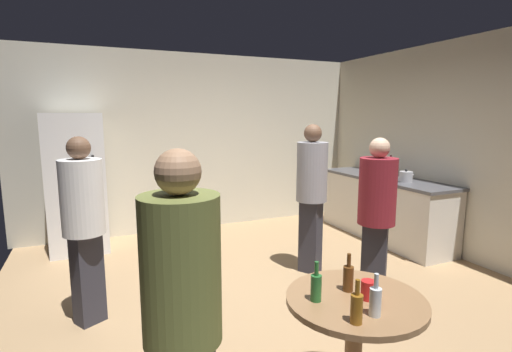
# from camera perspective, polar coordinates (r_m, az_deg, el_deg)

# --- Properties ---
(ground_plane) EXTENTS (5.20, 5.20, 0.10)m
(ground_plane) POSITION_cam_1_polar(r_m,az_deg,el_deg) (4.01, 2.32, -17.92)
(ground_plane) COLOR #9E7C56
(wall_back) EXTENTS (5.32, 0.06, 2.70)m
(wall_back) POSITION_cam_1_polar(r_m,az_deg,el_deg) (6.07, -8.53, 4.94)
(wall_back) COLOR beige
(wall_back) RESTS_ON ground_plane
(wall_side_right) EXTENTS (0.06, 5.20, 2.70)m
(wall_side_right) POSITION_cam_1_polar(r_m,az_deg,el_deg) (5.31, 28.95, 3.36)
(wall_side_right) COLOR beige
(wall_side_right) RESTS_ON ground_plane
(refrigerator) EXTENTS (0.70, 0.68, 1.80)m
(refrigerator) POSITION_cam_1_polar(r_m,az_deg,el_deg) (5.49, -25.15, -0.96)
(refrigerator) COLOR white
(refrigerator) RESTS_ON ground_plane
(kitchen_counter) EXTENTS (0.64, 2.19, 0.90)m
(kitchen_counter) POSITION_cam_1_polar(r_m,az_deg,el_deg) (5.85, 18.47, -4.48)
(kitchen_counter) COLOR beige
(kitchen_counter) RESTS_ON ground_plane
(kettle) EXTENTS (0.24, 0.17, 0.18)m
(kettle) POSITION_cam_1_polar(r_m,az_deg,el_deg) (5.42, 21.44, -0.09)
(kettle) COLOR #B2B2B7
(kettle) RESTS_ON kitchen_counter
(wine_bottle_on_counter) EXTENTS (0.08, 0.08, 0.31)m
(wine_bottle_on_counter) POSITION_cam_1_polar(r_m,az_deg,el_deg) (5.80, 19.36, 1.06)
(wine_bottle_on_counter) COLOR #3F141E
(wine_bottle_on_counter) RESTS_ON kitchen_counter
(foreground_table) EXTENTS (0.80, 0.80, 0.73)m
(foreground_table) POSITION_cam_1_polar(r_m,az_deg,el_deg) (2.42, 14.51, -19.32)
(foreground_table) COLOR olive
(foreground_table) RESTS_ON ground_plane
(beer_bottle_amber) EXTENTS (0.06, 0.06, 0.23)m
(beer_bottle_amber) POSITION_cam_1_polar(r_m,az_deg,el_deg) (2.08, 14.76, -18.41)
(beer_bottle_amber) COLOR #8C5919
(beer_bottle_amber) RESTS_ON foreground_table
(beer_bottle_brown) EXTENTS (0.06, 0.06, 0.23)m
(beer_bottle_brown) POSITION_cam_1_polar(r_m,az_deg,el_deg) (2.40, 13.58, -14.47)
(beer_bottle_brown) COLOR #593314
(beer_bottle_brown) RESTS_ON foreground_table
(beer_bottle_green) EXTENTS (0.06, 0.06, 0.23)m
(beer_bottle_green) POSITION_cam_1_polar(r_m,az_deg,el_deg) (2.25, 8.94, -15.97)
(beer_bottle_green) COLOR #26662D
(beer_bottle_green) RESTS_ON foreground_table
(beer_bottle_clear) EXTENTS (0.06, 0.06, 0.23)m
(beer_bottle_clear) POSITION_cam_1_polar(r_m,az_deg,el_deg) (2.17, 17.35, -17.30)
(beer_bottle_clear) COLOR silver
(beer_bottle_clear) RESTS_ON foreground_table
(plastic_cup_red) EXTENTS (0.08, 0.08, 0.11)m
(plastic_cup_red) POSITION_cam_1_polar(r_m,az_deg,el_deg) (2.34, 16.34, -15.97)
(plastic_cup_red) COLOR red
(plastic_cup_red) RESTS_ON foreground_table
(person_in_maroon_shirt) EXTENTS (0.48, 0.48, 1.57)m
(person_in_maroon_shirt) POSITION_cam_1_polar(r_m,az_deg,el_deg) (3.71, 17.52, -4.70)
(person_in_maroon_shirt) COLOR #2D2D38
(person_in_maroon_shirt) RESTS_ON ground_plane
(person_in_olive_shirt) EXTENTS (0.47, 0.47, 1.64)m
(person_in_olive_shirt) POSITION_cam_1_polar(r_m,az_deg,el_deg) (1.76, -10.94, -18.62)
(person_in_olive_shirt) COLOR #2D2D38
(person_in_olive_shirt) RESTS_ON ground_plane
(person_in_white_shirt) EXTENTS (0.46, 0.46, 1.60)m
(person_in_white_shirt) POSITION_cam_1_polar(r_m,az_deg,el_deg) (3.50, -24.31, -5.57)
(person_in_white_shirt) COLOR #2D2D38
(person_in_white_shirt) RESTS_ON ground_plane
(person_in_gray_shirt) EXTENTS (0.47, 0.47, 1.68)m
(person_in_gray_shirt) POSITION_cam_1_polar(r_m,az_deg,el_deg) (4.29, 8.28, -1.65)
(person_in_gray_shirt) COLOR #2D2D38
(person_in_gray_shirt) RESTS_ON ground_plane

